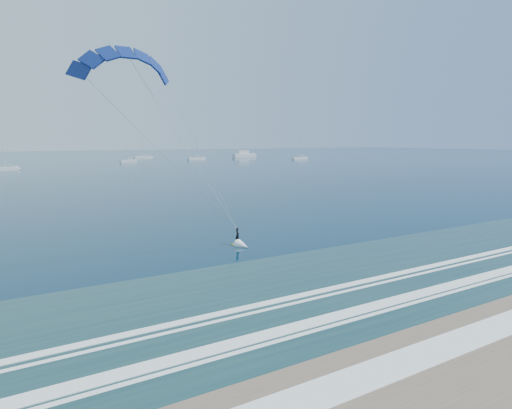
{
  "coord_description": "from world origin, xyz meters",
  "views": [
    {
      "loc": [
        -24.61,
        -13.84,
        10.39
      ],
      "look_at": [
        -1.92,
        22.57,
        4.29
      ],
      "focal_mm": 32.0,
      "sensor_mm": 36.0,
      "label": 1
    }
  ],
  "objects": [
    {
      "name": "sailboat_5",
      "position": [
        75.46,
        205.53,
        0.69
      ],
      "size": [
        9.39,
        2.4,
        12.72
      ],
      "color": "silver",
      "rests_on": "ground"
    },
    {
      "name": "sailboat_3",
      "position": [
        36.66,
        196.03,
        0.67
      ],
      "size": [
        7.13,
        2.4,
        10.11
      ],
      "color": "silver",
      "rests_on": "ground"
    },
    {
      "name": "sailboat_4",
      "position": [
        58.39,
        240.55,
        0.7
      ],
      "size": [
        10.3,
        2.4,
        13.78
      ],
      "color": "silver",
      "rests_on": "ground"
    },
    {
      "name": "motor_yacht",
      "position": [
        115.76,
        225.22,
        1.59
      ],
      "size": [
        14.62,
        3.9,
        6.09
      ],
      "color": "silver",
      "rests_on": "ground"
    },
    {
      "name": "ground",
      "position": [
        0.0,
        0.0,
        0.0
      ],
      "size": [
        900.0,
        900.0,
        0.0
      ],
      "primitive_type": "plane",
      "color": "#062A3C",
      "rests_on": "ground"
    },
    {
      "name": "kitesurfer_rig",
      "position": [
        -8.8,
        22.31,
        9.19
      ],
      "size": [
        18.06,
        7.6,
        18.15
      ],
      "color": "gold",
      "rests_on": "ground"
    },
    {
      "name": "sailboat_6",
      "position": [
        124.15,
        180.78,
        0.68
      ],
      "size": [
        9.05,
        2.4,
        12.21
      ],
      "color": "silver",
      "rests_on": "ground"
    },
    {
      "name": "sailboat_8",
      "position": [
        -15.24,
        162.38,
        0.68
      ],
      "size": [
        8.32,
        2.4,
        11.09
      ],
      "color": "silver",
      "rests_on": "ground"
    }
  ]
}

